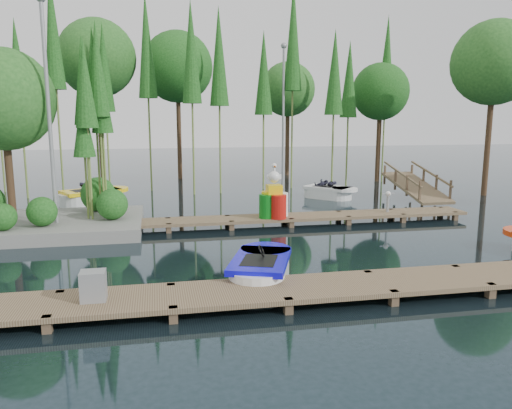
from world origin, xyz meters
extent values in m
plane|color=#1E2F37|center=(0.00, 0.00, 0.00)|extent=(90.00, 90.00, 0.00)
cube|color=brown|center=(0.00, -4.50, 0.25)|extent=(18.00, 1.50, 0.10)
cube|color=brown|center=(-4.30, -5.13, 0.05)|extent=(0.16, 0.16, 0.50)
cube|color=brown|center=(-4.30, -3.87, 0.05)|extent=(0.16, 0.16, 0.50)
cube|color=brown|center=(-2.15, -5.13, 0.05)|extent=(0.16, 0.16, 0.50)
cube|color=brown|center=(-2.15, -3.87, 0.05)|extent=(0.16, 0.16, 0.50)
cube|color=brown|center=(0.00, -5.13, 0.05)|extent=(0.16, 0.16, 0.50)
cube|color=brown|center=(0.00, -3.87, 0.05)|extent=(0.16, 0.16, 0.50)
cube|color=brown|center=(2.15, -5.13, 0.05)|extent=(0.16, 0.16, 0.50)
cube|color=brown|center=(2.15, -3.87, 0.05)|extent=(0.16, 0.16, 0.50)
cube|color=brown|center=(4.30, -5.13, 0.05)|extent=(0.16, 0.16, 0.50)
cube|color=brown|center=(4.30, -3.87, 0.05)|extent=(0.16, 0.16, 0.50)
cube|color=brown|center=(1.00, 2.50, 0.25)|extent=(15.00, 1.20, 0.10)
cube|color=brown|center=(-6.10, 2.02, 0.05)|extent=(0.16, 0.16, 0.50)
cube|color=brown|center=(-6.10, 2.98, 0.05)|extent=(0.16, 0.16, 0.50)
cube|color=brown|center=(-4.07, 2.02, 0.05)|extent=(0.16, 0.16, 0.50)
cube|color=brown|center=(-4.07, 2.98, 0.05)|extent=(0.16, 0.16, 0.50)
cube|color=brown|center=(-2.04, 2.02, 0.05)|extent=(0.16, 0.16, 0.50)
cube|color=brown|center=(-2.04, 2.98, 0.05)|extent=(0.16, 0.16, 0.50)
cube|color=brown|center=(-0.01, 2.02, 0.05)|extent=(0.16, 0.16, 0.50)
cube|color=brown|center=(-0.01, 2.98, 0.05)|extent=(0.16, 0.16, 0.50)
cube|color=brown|center=(2.01, 2.02, 0.05)|extent=(0.16, 0.16, 0.50)
cube|color=brown|center=(2.01, 2.98, 0.05)|extent=(0.16, 0.16, 0.50)
cube|color=brown|center=(4.04, 2.02, 0.05)|extent=(0.16, 0.16, 0.50)
cube|color=brown|center=(4.04, 2.98, 0.05)|extent=(0.16, 0.16, 0.50)
cube|color=brown|center=(6.07, 2.02, 0.05)|extent=(0.16, 0.16, 0.50)
cube|color=brown|center=(6.07, 2.98, 0.05)|extent=(0.16, 0.16, 0.50)
cube|color=brown|center=(8.10, 2.02, 0.05)|extent=(0.16, 0.16, 0.50)
cube|color=brown|center=(8.10, 2.98, 0.05)|extent=(0.16, 0.16, 0.50)
cube|color=gray|center=(-6.00, 3.00, 0.18)|extent=(6.20, 4.20, 0.42)
sphere|color=#225F1E|center=(-5.80, 2.00, 0.84)|extent=(0.90, 0.90, 0.90)
sphere|color=#225F1E|center=(-4.40, 4.20, 0.99)|extent=(1.20, 1.20, 1.20)
sphere|color=#225F1E|center=(-6.80, 1.60, 0.79)|extent=(0.80, 0.80, 0.80)
sphere|color=#225F1E|center=(-3.80, 2.60, 0.89)|extent=(1.00, 1.00, 1.00)
cylinder|color=#412C1B|center=(-7.00, 3.40, 2.00)|extent=(0.24, 0.24, 3.60)
sphere|color=#2F6B26|center=(-7.00, 3.40, 4.20)|extent=(3.20, 3.20, 3.20)
cylinder|color=olive|center=(-4.25, 3.56, 2.97)|extent=(0.07, 0.07, 5.93)
cone|color=#225F1E|center=(-4.25, 3.56, 5.04)|extent=(0.70, 0.70, 2.97)
cylinder|color=olive|center=(-4.57, 3.40, 2.83)|extent=(0.07, 0.07, 5.66)
cone|color=#225F1E|center=(-4.57, 3.40, 4.81)|extent=(0.70, 0.70, 2.83)
cylinder|color=olive|center=(-4.07, 3.59, 2.61)|extent=(0.07, 0.07, 5.22)
cone|color=#225F1E|center=(-4.07, 3.59, 4.44)|extent=(0.70, 0.70, 2.61)
cylinder|color=olive|center=(-4.44, 2.78, 2.76)|extent=(0.07, 0.07, 5.53)
cone|color=#225F1E|center=(-4.44, 2.78, 4.70)|extent=(0.70, 0.70, 2.76)
cylinder|color=olive|center=(-4.59, 2.90, 2.01)|extent=(0.07, 0.07, 4.01)
cone|color=#225F1E|center=(-4.59, 2.90, 3.41)|extent=(0.70, 0.70, 2.01)
cylinder|color=olive|center=(-4.13, 3.45, 3.05)|extent=(0.07, 0.07, 6.11)
cone|color=#225F1E|center=(-4.13, 3.45, 5.19)|extent=(0.70, 0.70, 3.05)
cylinder|color=#412C1B|center=(12.74, 6.90, 3.03)|extent=(0.26, 0.26, 6.06)
sphere|color=#2F6B26|center=(12.74, 6.90, 6.06)|extent=(3.81, 3.81, 3.81)
cylinder|color=#412C1B|center=(9.99, 12.65, 2.51)|extent=(0.26, 0.26, 5.02)
sphere|color=#225F1E|center=(9.99, 12.65, 5.02)|extent=(3.16, 3.16, 3.16)
cylinder|color=#412C1B|center=(5.74, 16.70, 2.65)|extent=(0.26, 0.26, 5.31)
sphere|color=#2F6B26|center=(5.74, 16.70, 5.31)|extent=(3.34, 3.34, 3.34)
cylinder|color=#412C1B|center=(-1.00, 16.03, 3.23)|extent=(0.26, 0.26, 6.46)
sphere|color=#225F1E|center=(-1.00, 16.03, 6.46)|extent=(4.06, 4.06, 4.06)
cylinder|color=#412C1B|center=(-5.41, 16.00, 3.43)|extent=(0.26, 0.26, 6.85)
sphere|color=#2F6B26|center=(-5.41, 16.00, 6.85)|extent=(4.31, 4.31, 4.31)
cylinder|color=olive|center=(-8.16, 10.23, 3.74)|extent=(0.09, 0.09, 7.48)
cone|color=#225F1E|center=(-8.16, 10.23, 5.83)|extent=(0.90, 0.90, 4.11)
cylinder|color=olive|center=(-6.71, 10.82, 4.83)|extent=(0.09, 0.09, 9.66)
cone|color=#225F1E|center=(-6.71, 10.82, 7.54)|extent=(0.90, 0.90, 5.31)
cylinder|color=olive|center=(-4.68, 11.83, 3.85)|extent=(0.09, 0.09, 7.69)
cone|color=#225F1E|center=(-4.68, 11.83, 6.00)|extent=(0.90, 0.90, 4.23)
cylinder|color=olive|center=(-2.63, 11.48, 4.49)|extent=(0.09, 0.09, 8.99)
cone|color=#225F1E|center=(-2.63, 11.48, 7.01)|extent=(0.90, 0.90, 4.94)
cylinder|color=olive|center=(-0.63, 9.87, 4.22)|extent=(0.09, 0.09, 8.44)
cone|color=#225F1E|center=(-0.63, 9.87, 6.58)|extent=(0.90, 0.90, 4.64)
cylinder|color=olive|center=(0.65, 10.00, 4.11)|extent=(0.09, 0.09, 8.22)
cone|color=#225F1E|center=(0.65, 10.00, 6.41)|extent=(0.90, 0.90, 4.52)
cylinder|color=olive|center=(2.96, 10.87, 3.70)|extent=(0.09, 0.09, 7.41)
cone|color=#225F1E|center=(2.96, 10.87, 5.78)|extent=(0.90, 0.90, 4.07)
cylinder|color=olive|center=(4.49, 11.10, 4.89)|extent=(0.09, 0.09, 9.77)
cone|color=#225F1E|center=(4.49, 11.10, 7.62)|extent=(0.90, 0.90, 5.38)
cylinder|color=olive|center=(6.24, 9.83, 3.70)|extent=(0.09, 0.09, 7.40)
cone|color=#225F1E|center=(6.24, 9.83, 5.77)|extent=(0.90, 0.90, 4.07)
cylinder|color=olive|center=(7.63, 11.42, 3.57)|extent=(0.09, 0.09, 7.14)
cone|color=#225F1E|center=(7.63, 11.42, 5.57)|extent=(0.90, 0.90, 3.93)
cylinder|color=olive|center=(10.17, 12.43, 4.31)|extent=(0.09, 0.09, 8.61)
cone|color=#225F1E|center=(10.17, 12.43, 6.72)|extent=(0.90, 0.90, 4.74)
cylinder|color=gray|center=(-5.50, 2.50, 3.50)|extent=(0.12, 0.12, 7.00)
cylinder|color=gray|center=(4.00, 11.00, 3.50)|extent=(0.12, 0.12, 7.00)
sphere|color=gray|center=(4.00, 11.00, 7.10)|extent=(0.30, 0.30, 0.30)
cube|color=brown|center=(9.00, 6.50, 0.55)|extent=(1.50, 3.94, 0.95)
cube|color=brown|center=(8.30, 4.90, 0.59)|extent=(0.08, 0.08, 0.90)
cube|color=brown|center=(8.30, 6.00, 0.70)|extent=(0.08, 0.08, 0.90)
cube|color=brown|center=(8.30, 7.10, 0.81)|extent=(0.08, 0.08, 0.90)
cube|color=brown|center=(8.30, 8.20, 0.92)|extent=(0.08, 0.08, 0.90)
cube|color=brown|center=(8.30, 6.50, 1.15)|extent=(0.06, 3.54, 0.83)
cube|color=brown|center=(9.70, 4.90, 0.59)|extent=(0.08, 0.08, 0.90)
cube|color=brown|center=(9.70, 6.00, 0.70)|extent=(0.08, 0.08, 0.90)
cube|color=brown|center=(9.70, 7.10, 0.81)|extent=(0.08, 0.08, 0.90)
cube|color=brown|center=(9.70, 8.20, 0.92)|extent=(0.08, 0.08, 0.90)
cube|color=brown|center=(9.70, 6.50, 1.15)|extent=(0.06, 3.54, 0.83)
cube|color=white|center=(-0.14, -3.24, 0.20)|extent=(1.52, 1.53, 0.54)
cylinder|color=white|center=(0.06, -2.68, 0.20)|extent=(1.52, 1.52, 0.54)
cylinder|color=white|center=(-0.35, -3.80, 0.20)|extent=(1.52, 1.52, 0.54)
cube|color=#0D08D6|center=(-0.14, -3.24, 0.49)|extent=(1.84, 2.35, 0.14)
cylinder|color=#0D08D6|center=(0.15, -2.42, 0.49)|extent=(1.55, 1.55, 0.14)
cube|color=black|center=(-0.21, -3.42, 0.54)|extent=(1.03, 1.17, 0.06)
torus|color=black|center=(-0.09, -3.10, 0.69)|extent=(0.23, 0.31, 0.26)
cube|color=white|center=(-5.11, 7.98, 0.22)|extent=(1.79, 1.78, 0.60)
cylinder|color=white|center=(-4.53, 8.30, 0.22)|extent=(1.78, 1.78, 0.60)
cylinder|color=white|center=(-5.70, 7.67, 0.22)|extent=(1.78, 1.78, 0.60)
cube|color=yellow|center=(-5.11, 7.98, 0.55)|extent=(2.65, 2.26, 0.15)
cylinder|color=yellow|center=(-4.27, 8.44, 0.55)|extent=(1.81, 1.81, 0.15)
cube|color=black|center=(-5.31, 7.88, 0.60)|extent=(1.34, 1.23, 0.07)
torus|color=black|center=(-4.97, 8.06, 0.77)|extent=(0.34, 0.29, 0.29)
imported|color=#1E1E2D|center=(-5.35, 7.85, 0.86)|extent=(0.59, 0.54, 1.07)
cube|color=white|center=(5.22, 7.52, 0.19)|extent=(1.61, 1.61, 0.52)
cylinder|color=white|center=(5.61, 7.10, 0.19)|extent=(1.61, 1.61, 0.52)
cylinder|color=white|center=(4.83, 7.94, 0.19)|extent=(1.61, 1.61, 0.52)
cube|color=white|center=(5.22, 7.52, 0.47)|extent=(2.20, 2.24, 0.13)
cylinder|color=white|center=(5.79, 6.91, 0.47)|extent=(1.64, 1.64, 0.13)
cube|color=black|center=(5.10, 7.66, 0.52)|extent=(1.15, 1.17, 0.06)
torus|color=black|center=(5.32, 7.42, 0.66)|extent=(0.28, 0.29, 0.25)
imported|color=#1E1E2D|center=(5.06, 7.70, 0.71)|extent=(0.47, 0.47, 0.85)
imported|color=#1E1E2D|center=(5.53, 7.68, 0.65)|extent=(0.36, 0.36, 0.64)
cube|color=gray|center=(-3.58, -4.50, 0.58)|extent=(0.46, 0.39, 0.56)
cylinder|color=yellow|center=(1.38, 2.50, 0.74)|extent=(0.58, 0.58, 0.87)
cylinder|color=#0C6C14|center=(1.24, 2.31, 0.70)|extent=(0.53, 0.53, 0.80)
cylinder|color=white|center=(1.77, 2.58, 0.70)|extent=(0.53, 0.53, 0.80)
cylinder|color=red|center=(1.59, 2.13, 0.70)|extent=(0.53, 0.53, 0.80)
cube|color=yellow|center=(1.50, 2.40, 1.25)|extent=(0.49, 0.49, 0.31)
sphere|color=white|center=(1.50, 2.40, 1.67)|extent=(0.39, 0.39, 0.39)
cylinder|color=white|center=(1.50, 2.40, 1.90)|extent=(0.09, 0.09, 0.27)
sphere|color=white|center=(1.50, 2.40, 2.05)|extent=(0.18, 0.18, 0.18)
cone|color=#D5520B|center=(1.50, 2.22, 2.03)|extent=(0.09, 0.27, 0.09)
cube|color=white|center=(1.50, 2.40, 1.67)|extent=(0.49, 0.05, 0.16)
cylinder|color=gray|center=(5.70, 2.50, 0.58)|extent=(0.09, 0.09, 0.57)
sphere|color=white|center=(5.70, 2.50, 0.96)|extent=(0.19, 0.19, 0.19)
cube|color=gray|center=(5.70, 2.50, 0.96)|extent=(0.47, 0.04, 0.04)
cone|color=#D5520B|center=(5.70, 2.39, 0.96)|extent=(0.04, 0.09, 0.04)
camera|label=1|loc=(-2.35, -13.77, 3.69)|focal=35.00mm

